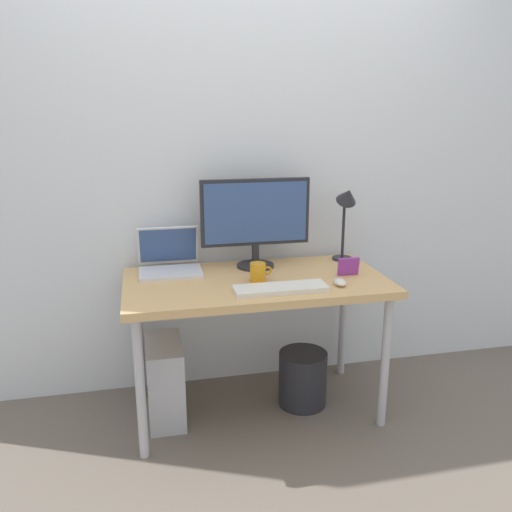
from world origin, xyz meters
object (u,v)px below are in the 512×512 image
object	(u,v)px
monitor	(255,217)
desk_lamp	(347,207)
mouse	(340,282)
laptop	(170,261)
coffee_mug	(258,272)
photo_frame	(348,266)
wastebasket	(303,378)
computer_tower	(165,380)
desk	(256,292)
keyboard	(281,288)

from	to	relation	value
monitor	desk_lamp	size ratio (longest dim) A/B	1.34
desk_lamp	mouse	xyz separation A→B (m)	(-0.18, -0.39, -0.29)
desk_lamp	laptop	bearing A→B (deg)	178.99
coffee_mug	photo_frame	distance (m)	0.47
laptop	desk_lamp	distance (m)	1.00
mouse	coffee_mug	bearing A→B (deg)	158.67
photo_frame	wastebasket	xyz separation A→B (m)	(-0.22, 0.04, -0.63)
mouse	computer_tower	bearing A→B (deg)	165.74
monitor	photo_frame	size ratio (longest dim) A/B	5.29
monitor	desk	bearing A→B (deg)	-101.86
mouse	photo_frame	world-z (taller)	photo_frame
photo_frame	computer_tower	distance (m)	1.11
keyboard	photo_frame	size ratio (longest dim) A/B	4.00
keyboard	coffee_mug	xyz separation A→B (m)	(-0.07, 0.16, 0.04)
keyboard	mouse	distance (m)	0.30
keyboard	photo_frame	world-z (taller)	photo_frame
monitor	laptop	xyz separation A→B (m)	(-0.46, 0.02, -0.22)
keyboard	coffee_mug	size ratio (longest dim) A/B	3.90
desk	mouse	bearing A→B (deg)	-26.56
coffee_mug	wastebasket	distance (m)	0.69
keyboard	mouse	size ratio (longest dim) A/B	4.89
monitor	wastebasket	xyz separation A→B (m)	(0.22, -0.21, -0.86)
mouse	desk_lamp	bearing A→B (deg)	65.44
coffee_mug	wastebasket	size ratio (longest dim) A/B	0.38
monitor	coffee_mug	distance (m)	0.34
keyboard	coffee_mug	bearing A→B (deg)	114.79
laptop	keyboard	size ratio (longest dim) A/B	0.73
coffee_mug	laptop	bearing A→B (deg)	147.29
desk	keyboard	xyz separation A→B (m)	(0.07, -0.20, 0.08)
desk_lamp	photo_frame	xyz separation A→B (m)	(-0.08, -0.25, -0.26)
photo_frame	laptop	bearing A→B (deg)	163.26
desk	coffee_mug	distance (m)	0.12
monitor	computer_tower	distance (m)	0.97
laptop	mouse	distance (m)	0.89
coffee_mug	monitor	bearing A→B (deg)	80.06
desk_lamp	wastebasket	distance (m)	0.96
computer_tower	wastebasket	size ratio (longest dim) A/B	1.40
photo_frame	desk	bearing A→B (deg)	174.89
mouse	wastebasket	distance (m)	0.64
monitor	keyboard	world-z (taller)	monitor
monitor	keyboard	size ratio (longest dim) A/B	1.32
desk_lamp	mouse	distance (m)	0.52
laptop	mouse	size ratio (longest dim) A/B	3.56
keyboard	computer_tower	size ratio (longest dim) A/B	1.05
monitor	keyboard	bearing A→B (deg)	-85.81
desk_lamp	keyboard	distance (m)	0.70
coffee_mug	mouse	bearing A→B (deg)	-21.33
laptop	computer_tower	size ratio (longest dim) A/B	0.76
keyboard	computer_tower	world-z (taller)	keyboard
desk_lamp	photo_frame	distance (m)	0.37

